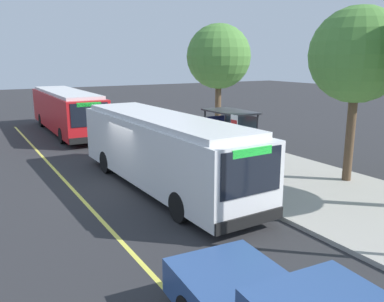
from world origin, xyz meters
name	(u,v)px	position (x,y,z in m)	size (l,w,h in m)	color
ground_plane	(130,184)	(0.00, 0.00, 0.00)	(120.00, 120.00, 0.00)	#2B2B2D
sidewalk_curb	(244,164)	(0.00, 6.00, 0.07)	(44.00, 6.40, 0.15)	#A8A399
lane_stripe_center	(76,193)	(0.00, -2.20, 0.00)	(36.00, 0.14, 0.01)	#E0D64C
transit_bus_main	(162,149)	(1.06, 1.01, 1.62)	(11.06, 2.86, 2.95)	white
transit_bus_second	(67,110)	(-13.44, 0.73, 1.62)	(11.93, 2.72, 2.95)	red
bus_shelter	(231,124)	(-0.99, 5.84, 1.92)	(2.90, 1.60, 2.48)	#333338
waiting_bench	(234,151)	(-0.60, 5.78, 0.63)	(1.60, 0.48, 0.95)	brown
route_sign_post	(234,139)	(2.28, 3.64, 1.96)	(0.44, 0.08, 2.80)	#333338
pedestrian_commuter	(231,155)	(1.60, 3.99, 1.12)	(0.24, 0.40, 1.69)	#282D47
street_tree_near_shelter	(219,57)	(-4.80, 7.65, 5.21)	(3.75, 3.75, 6.96)	brown
street_tree_upstreet	(357,56)	(4.44, 7.92, 5.22)	(3.76, 3.76, 6.98)	brown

